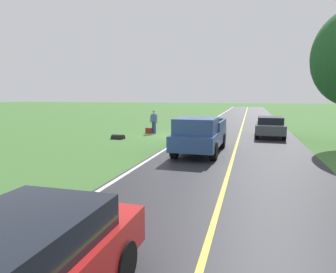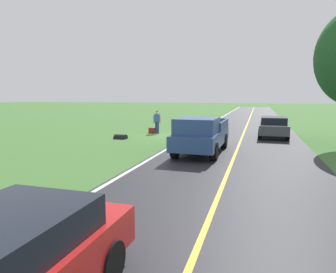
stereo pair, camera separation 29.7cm
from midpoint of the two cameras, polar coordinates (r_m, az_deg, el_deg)
name	(u,v)px [view 2 (the right image)]	position (r m, az deg, el deg)	size (l,w,h in m)	color
ground_plane	(174,135)	(21.78, 1.53, 0.24)	(200.00, 200.00, 0.00)	#427033
road_surface	(242,138)	(21.06, 14.21, -0.25)	(7.58, 120.00, 0.00)	#28282D
lane_edge_line	(190,136)	(21.51, 4.56, 0.13)	(0.16, 117.60, 0.00)	silver
lane_centre_line	(242,138)	(21.06, 14.21, -0.24)	(0.14, 117.60, 0.00)	gold
hitchhiker_walking	(157,120)	(22.87, -1.69, 3.06)	(0.62, 0.52, 1.75)	navy
suitcase_carried	(152,130)	(23.02, -2.73, 1.15)	(0.20, 0.46, 0.41)	maroon
pickup_truck_passing	(201,134)	(14.89, 6.80, 0.45)	(2.19, 5.44, 1.82)	#2D4C84
sedan_near_oncoming	(273,126)	(21.99, 19.71, 1.84)	(1.99, 4.43, 1.41)	#4C5156
drainage_culvert	(121,139)	(20.18, -8.55, -0.45)	(0.60, 0.60, 0.80)	black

